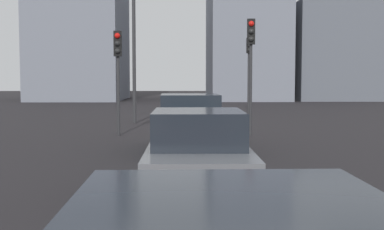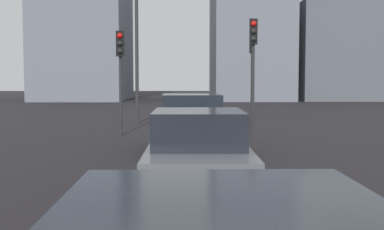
# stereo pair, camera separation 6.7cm
# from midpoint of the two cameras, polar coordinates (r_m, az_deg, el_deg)

# --- Properties ---
(car_teal_lead) EXTENTS (4.10, 2.14, 1.62)m
(car_teal_lead) POSITION_cam_midpoint_polar(r_m,az_deg,el_deg) (14.46, -0.39, -1.00)
(car_teal_lead) COLOR #19606B
(car_teal_lead) RESTS_ON ground_plane
(car_grey_second) EXTENTS (4.19, 1.95, 1.52)m
(car_grey_second) POSITION_cam_midpoint_polar(r_m,az_deg,el_deg) (8.91, 0.44, -4.47)
(car_grey_second) COLOR slate
(car_grey_second) RESTS_ON ground_plane
(traffic_light_near_left) EXTENTS (0.32, 0.29, 4.17)m
(traffic_light_near_left) POSITION_cam_midpoint_polar(r_m,az_deg,el_deg) (18.41, 6.51, 7.01)
(traffic_light_near_left) COLOR #2D2D30
(traffic_light_near_left) RESTS_ON ground_plane
(traffic_light_near_right) EXTENTS (0.32, 0.29, 3.75)m
(traffic_light_near_right) POSITION_cam_midpoint_polar(r_m,az_deg,el_deg) (18.44, -8.41, 6.07)
(traffic_light_near_right) COLOR #2D2D30
(traffic_light_near_right) RESTS_ON ground_plane
(traffic_light_far_left) EXTENTS (0.32, 0.29, 4.45)m
(traffic_light_far_left) POSITION_cam_midpoint_polar(r_m,az_deg,el_deg) (30.42, 6.32, 6.21)
(traffic_light_far_left) COLOR #2D2D30
(traffic_light_far_left) RESTS_ON ground_plane
(street_lamp_kerbside) EXTENTS (0.56, 0.36, 8.18)m
(street_lamp_kerbside) POSITION_cam_midpoint_polar(r_m,az_deg,el_deg) (23.64, -6.62, 10.64)
(street_lamp_kerbside) COLOR #2D2D30
(street_lamp_kerbside) RESTS_ON ground_plane
(building_facade_left) EXTENTS (14.39, 7.50, 9.05)m
(building_facade_left) POSITION_cam_midpoint_polar(r_m,az_deg,el_deg) (53.66, 14.36, 6.63)
(building_facade_left) COLOR slate
(building_facade_left) RESTS_ON ground_plane
(building_facade_center) EXTENTS (14.39, 7.14, 15.78)m
(building_facade_center) POSITION_cam_midpoint_polar(r_m,az_deg,el_deg) (51.94, 5.87, 10.55)
(building_facade_center) COLOR gray
(building_facade_center) RESTS_ON ground_plane
(building_facade_right) EXTENTS (11.33, 8.16, 17.19)m
(building_facade_right) POSITION_cam_midpoint_polar(r_m,az_deg,el_deg) (50.91, -12.44, 11.41)
(building_facade_right) COLOR gray
(building_facade_right) RESTS_ON ground_plane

